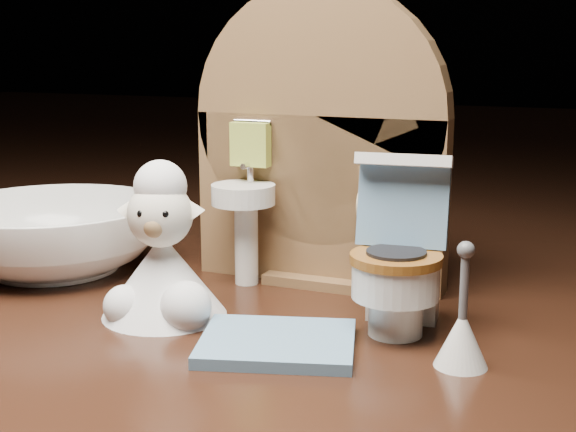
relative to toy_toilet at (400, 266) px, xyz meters
The scene contains 6 objects.
backdrop_panel 0.09m from the toy_toilet, 137.46° to the left, with size 0.13×0.05×0.15m.
toy_toilet is the anchor object (origin of this frame).
bath_mat 0.06m from the toy_toilet, 133.32° to the right, with size 0.06×0.05×0.00m, color #6189AA.
toilet_brush 0.05m from the toy_toilet, 43.16° to the right, with size 0.02×0.02×0.05m.
plush_lamb 0.10m from the toy_toilet, 166.33° to the right, with size 0.06×0.06×0.07m.
ceramic_bowl 0.20m from the toy_toilet, behind, with size 0.12×0.12×0.04m, color white.
Camera 1 is at (0.14, -0.31, 0.12)m, focal length 50.00 mm.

